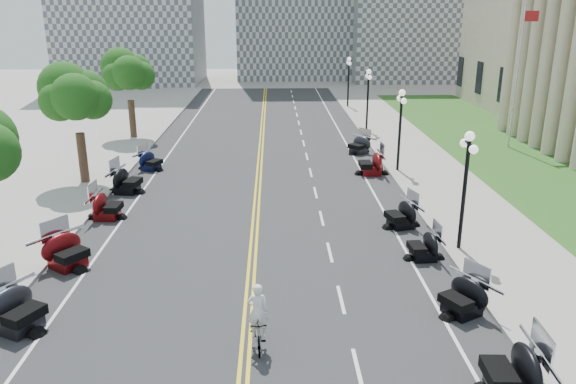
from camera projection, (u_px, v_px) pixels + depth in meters
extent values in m
plane|color=gray|center=(249.00, 301.00, 19.47)|extent=(160.00, 160.00, 0.00)
cube|color=#333335|center=(257.00, 205.00, 28.97)|extent=(16.00, 90.00, 0.01)
cube|color=yellow|center=(254.00, 205.00, 28.96)|extent=(0.12, 90.00, 0.00)
cube|color=yellow|center=(259.00, 205.00, 28.97)|extent=(0.12, 90.00, 0.00)
cube|color=white|center=(380.00, 204.00, 29.14)|extent=(0.12, 90.00, 0.00)
cube|color=white|center=(132.00, 206.00, 28.80)|extent=(0.12, 90.00, 0.00)
cube|color=white|center=(358.00, 369.00, 15.75)|extent=(0.12, 2.00, 0.00)
cube|color=white|center=(341.00, 299.00, 19.55)|extent=(0.12, 2.00, 0.00)
cube|color=white|center=(330.00, 252.00, 23.35)|extent=(0.12, 2.00, 0.00)
cube|color=white|center=(322.00, 218.00, 27.15)|extent=(0.12, 2.00, 0.00)
cube|color=white|center=(315.00, 192.00, 30.95)|extent=(0.12, 2.00, 0.00)
cube|color=white|center=(311.00, 172.00, 34.75)|extent=(0.12, 2.00, 0.00)
cube|color=white|center=(307.00, 156.00, 38.55)|extent=(0.12, 2.00, 0.00)
cube|color=white|center=(304.00, 143.00, 42.35)|extent=(0.12, 2.00, 0.00)
cube|color=white|center=(301.00, 132.00, 46.16)|extent=(0.12, 2.00, 0.00)
cube|color=white|center=(299.00, 123.00, 49.96)|extent=(0.12, 2.00, 0.00)
cube|color=white|center=(297.00, 115.00, 53.76)|extent=(0.12, 2.00, 0.00)
cube|color=white|center=(295.00, 108.00, 57.56)|extent=(0.12, 2.00, 0.00)
cube|color=white|center=(294.00, 102.00, 61.36)|extent=(0.12, 2.00, 0.00)
cube|color=white|center=(292.00, 96.00, 65.16)|extent=(0.12, 2.00, 0.00)
cube|color=white|center=(291.00, 91.00, 68.96)|extent=(0.12, 2.00, 0.00)
cube|color=#9E9991|center=(458.00, 202.00, 29.22)|extent=(5.00, 90.00, 0.15)
cube|color=#9E9991|center=(51.00, 206.00, 28.67)|extent=(5.00, 90.00, 0.15)
cube|color=#356023|center=(525.00, 162.00, 37.02)|extent=(9.00, 60.00, 0.10)
imported|color=#A51414|center=(258.00, 332.00, 16.64)|extent=(0.59, 1.71, 1.01)
imported|color=white|center=(257.00, 291.00, 16.22)|extent=(0.64, 0.42, 1.75)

